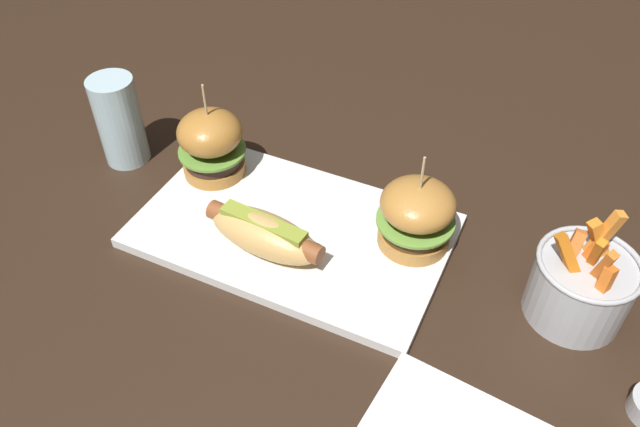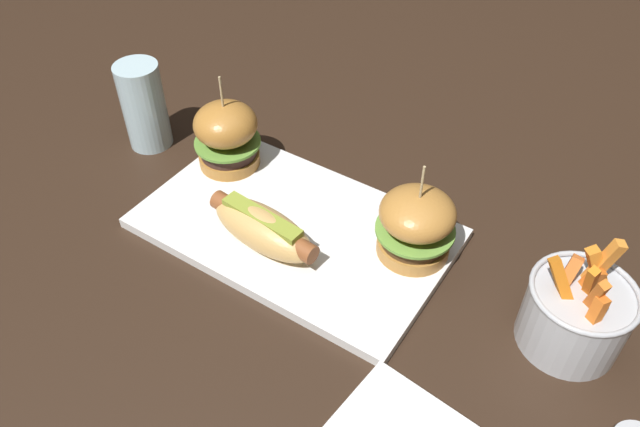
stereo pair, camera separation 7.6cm
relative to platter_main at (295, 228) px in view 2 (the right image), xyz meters
The scene contains 7 objects.
ground_plane 0.01m from the platter_main, ahead, with size 3.00×3.00×0.00m, color black.
platter_main is the anchor object (origin of this frame).
hot_dog 0.06m from the platter_main, 104.73° to the right, with size 0.16×0.07×0.05m.
slider_left 0.17m from the platter_main, 160.60° to the left, with size 0.09×0.09×0.14m.
slider_right 0.16m from the platter_main, 16.07° to the left, with size 0.10×0.10×0.13m.
fries_bucket 0.35m from the platter_main, ahead, with size 0.11×0.11×0.14m.
water_glass 0.30m from the platter_main, behind, with size 0.06×0.06×0.13m, color silver.
Camera 2 is at (0.34, -0.46, 0.58)m, focal length 34.88 mm.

